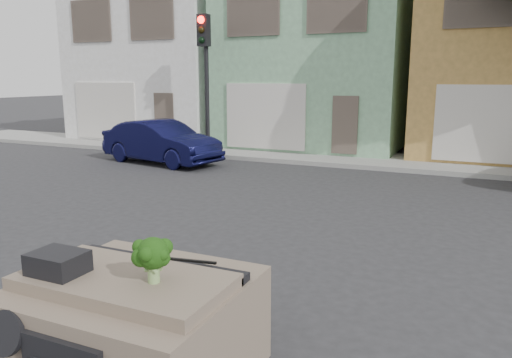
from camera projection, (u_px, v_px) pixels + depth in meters
The scene contains 10 objects.
ground_plane at pixel (264, 271), 7.53m from camera, with size 120.00×120.00×0.00m, color #303033.
sidewalk at pixel (388, 161), 16.86m from camera, with size 40.00×3.00×0.15m, color gray.
townhouse_white at pixel (177, 58), 24.17m from camera, with size 7.20×8.20×7.55m, color white.
townhouse_mint at pixel (326, 55), 21.11m from camera, with size 7.20×8.20×7.55m, color #82B78B.
navy_sedan at pixel (162, 163), 17.00m from camera, with size 1.53×4.40×1.45m, color #0D0E35.
traffic_signal at pixel (206, 86), 18.13m from camera, with size 0.40×0.40×5.10m, color black.
car_dashboard at pixel (137, 325), 4.74m from camera, with size 2.00×1.80×1.12m, color #766654.
instrument_hump at pixel (58, 263), 4.53m from camera, with size 0.48×0.38×0.20m, color black.
wiper_arm at pixel (182, 260), 4.85m from camera, with size 0.70×0.03×0.02m, color black.
broccoli at pixel (153, 260), 4.31m from camera, with size 0.34×0.34×0.42m, color #16390C.
Camera 1 is at (2.85, -6.50, 2.88)m, focal length 35.00 mm.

